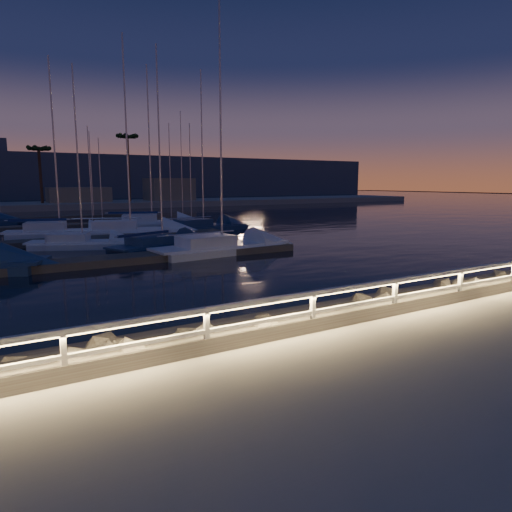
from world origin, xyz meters
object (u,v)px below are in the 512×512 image
object	(u,v)px
sailboat_c	(80,243)
sailboat_l	(201,226)
guard_rail	(278,308)
sailboat_k	(150,223)
sailboat_h	(219,247)
sailboat_g	(127,231)
sailboat_j	(57,232)
sailboat_d	(160,244)

from	to	relation	value
sailboat_c	sailboat_l	xyz separation A→B (m)	(11.50, 5.90, 0.03)
guard_rail	sailboat_k	xyz separation A→B (m)	(7.77, 34.77, -0.91)
sailboat_h	sailboat_k	bearing A→B (deg)	79.48
sailboat_c	sailboat_g	world-z (taller)	sailboat_g
guard_rail	sailboat_h	distance (m)	17.55
sailboat_g	sailboat_k	size ratio (longest dim) A/B	1.03
guard_rail	sailboat_l	distance (m)	31.02
sailboat_k	sailboat_l	xyz separation A→B (m)	(3.01, -5.70, -0.04)
sailboat_c	sailboat_h	bearing A→B (deg)	-20.57
sailboat_g	sailboat_h	xyz separation A→B (m)	(2.46, -11.99, -0.04)
sailboat_k	sailboat_j	bearing A→B (deg)	-135.45
sailboat_j	sailboat_d	bearing A→B (deg)	-51.16
sailboat_k	guard_rail	bearing A→B (deg)	-83.68
sailboat_d	sailboat_l	bearing A→B (deg)	30.86
sailboat_h	sailboat_l	size ratio (longest dim) A/B	1.07
guard_rail	sailboat_j	size ratio (longest dim) A/B	3.14
sailboat_c	sailboat_j	size ratio (longest dim) A/B	0.85
sailboat_c	sailboat_g	xyz separation A→B (m)	(4.59, 5.16, 0.08)
guard_rail	sailboat_k	distance (m)	35.64
sailboat_l	sailboat_c	bearing A→B (deg)	-161.60
sailboat_c	sailboat_h	xyz separation A→B (m)	(7.05, -6.83, 0.05)
guard_rail	sailboat_k	world-z (taller)	sailboat_k
guard_rail	sailboat_c	distance (m)	23.20
sailboat_j	sailboat_k	world-z (taller)	sailboat_k
sailboat_d	sailboat_j	xyz separation A→B (m)	(-4.87, 10.83, 0.06)
sailboat_g	sailboat_c	bearing A→B (deg)	-113.08
sailboat_d	sailboat_g	size ratio (longest dim) A/B	0.81
sailboat_k	sailboat_c	bearing A→B (deg)	-107.29
sailboat_d	sailboat_h	size ratio (longest dim) A/B	0.85
guard_rail	sailboat_d	distance (m)	20.01
guard_rail	sailboat_d	xyz separation A→B (m)	(3.67, 19.64, -0.98)
sailboat_j	sailboat_h	bearing A→B (deg)	-47.31
sailboat_h	sailboat_k	xyz separation A→B (m)	(1.44, 18.43, 0.02)
sailboat_h	sailboat_j	world-z (taller)	sailboat_h
sailboat_d	sailboat_l	xyz separation A→B (m)	(7.11, 9.43, 0.02)
guard_rail	sailboat_l	xyz separation A→B (m)	(10.78, 29.07, -0.96)
sailboat_k	sailboat_l	bearing A→B (deg)	-43.28
sailboat_c	sailboat_j	bearing A→B (deg)	117.24
sailboat_d	sailboat_h	bearing A→B (deg)	-73.24
guard_rail	sailboat_l	world-z (taller)	sailboat_l
sailboat_l	guard_rail	bearing A→B (deg)	-119.09
guard_rail	sailboat_j	world-z (taller)	sailboat_j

